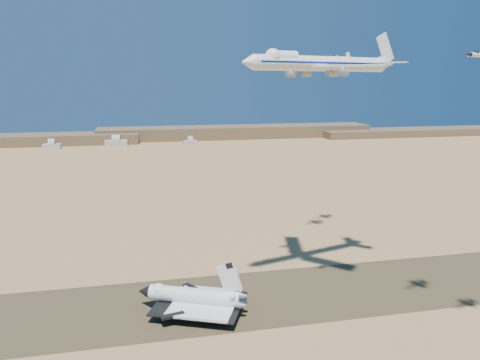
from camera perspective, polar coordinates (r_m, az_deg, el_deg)
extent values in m
plane|color=tan|center=(192.18, -1.76, -14.46)|extent=(1200.00, 1200.00, 0.00)
cube|color=brown|center=(192.17, -1.76, -14.45)|extent=(600.00, 50.00, 0.06)
cube|color=brown|center=(729.33, -0.38, 5.88)|extent=(420.00, 60.00, 18.00)
cube|color=brown|center=(808.74, 19.98, 5.51)|extent=(300.00, 60.00, 11.00)
cube|color=#B8B3A2|center=(653.64, -21.94, 3.81)|extent=(22.00, 14.00, 6.50)
cube|color=#B8B3A2|center=(660.01, -14.86, 4.39)|extent=(30.00, 15.00, 7.50)
cube|color=#B8B3A2|center=(653.52, -6.08, 4.56)|extent=(19.00, 12.50, 5.50)
cylinder|color=white|center=(181.93, -5.67, -13.86)|extent=(33.73, 19.18, 5.98)
cone|color=black|center=(188.07, -11.51, -13.16)|extent=(6.68, 7.14, 5.69)
sphere|color=white|center=(185.77, -9.90, -13.13)|extent=(5.56, 5.56, 5.56)
cube|color=white|center=(181.92, -4.32, -14.70)|extent=(31.82, 32.92, 0.96)
cube|color=black|center=(182.67, -4.99, -14.76)|extent=(39.65, 36.34, 0.53)
cube|color=white|center=(175.19, -1.28, -11.85)|extent=(9.38, 4.65, 12.31)
cylinder|color=gray|center=(188.17, -9.83, -14.66)|extent=(0.38, 0.38, 3.42)
cylinder|color=black|center=(188.67, -9.82, -14.97)|extent=(1.27, 0.91, 1.18)
cylinder|color=gray|center=(177.86, -4.10, -16.17)|extent=(0.38, 0.38, 3.42)
cylinder|color=black|center=(178.39, -4.09, -16.49)|extent=(1.27, 0.91, 1.18)
cylinder|color=gray|center=(187.03, -3.21, -14.67)|extent=(0.38, 0.38, 3.42)
cylinder|color=black|center=(187.53, -3.21, -14.98)|extent=(1.27, 0.91, 1.18)
cylinder|color=white|center=(186.75, 9.98, 13.79)|extent=(60.06, 22.13, 5.72)
cone|color=white|center=(168.65, 0.94, 14.18)|extent=(5.87, 6.73, 5.72)
sphere|color=white|center=(173.99, 4.00, 14.76)|extent=(5.90, 5.90, 5.90)
cube|color=white|center=(176.84, 13.38, 13.42)|extent=(24.39, 24.92, 0.63)
cube|color=white|center=(199.22, 7.78, 13.42)|extent=(13.51, 27.92, 0.63)
cube|color=white|center=(204.08, 18.36, 13.45)|extent=(10.48, 10.38, 0.45)
cube|color=white|center=(212.29, 16.04, 13.51)|extent=(7.17, 10.74, 0.45)
cube|color=white|center=(208.44, 17.28, 15.08)|extent=(9.98, 3.39, 12.78)
cylinder|color=gray|center=(179.25, 11.10, 12.63)|extent=(4.94, 3.46, 2.33)
cylinder|color=gray|center=(171.92, 12.36, 12.62)|extent=(4.94, 3.46, 2.33)
cylinder|color=gray|center=(192.00, 7.99, 12.67)|extent=(4.94, 3.46, 2.33)
cylinder|color=gray|center=(197.55, 6.15, 12.69)|extent=(4.94, 3.46, 2.33)
imported|color=orange|center=(176.68, -3.32, -16.62)|extent=(0.62, 0.78, 1.89)
imported|color=orange|center=(178.41, -3.06, -16.32)|extent=(0.95, 1.02, 1.84)
imported|color=orange|center=(176.18, -1.69, -16.69)|extent=(1.11, 1.24, 1.90)
cone|color=black|center=(157.65, 26.07, 13.60)|extent=(2.91, 2.19, 1.30)
sphere|color=black|center=(161.33, 26.85, 13.64)|extent=(1.40, 1.40, 1.40)
cylinder|color=white|center=(240.60, 10.67, 13.99)|extent=(12.46, 5.94, 1.49)
cone|color=black|center=(235.38, 9.29, 14.09)|extent=(3.08, 2.28, 1.38)
sphere|color=black|center=(238.43, 10.11, 14.16)|extent=(1.49, 1.49, 1.49)
cube|color=white|center=(241.33, 10.86, 13.92)|extent=(6.51, 9.28, 0.27)
cube|color=white|center=(244.30, 11.60, 13.92)|extent=(4.08, 5.80, 0.21)
cube|color=white|center=(244.52, 11.65, 14.26)|extent=(3.10, 1.40, 3.60)
cylinder|color=white|center=(253.85, 12.03, 14.37)|extent=(12.42, 4.51, 1.45)
cone|color=black|center=(249.27, 10.65, 14.48)|extent=(2.95, 1.98, 1.35)
sphere|color=black|center=(251.95, 11.47, 14.53)|extent=(1.45, 1.45, 1.45)
cube|color=white|center=(254.49, 12.22, 14.31)|extent=(5.59, 8.94, 0.26)
cube|color=white|center=(257.12, 12.96, 14.30)|extent=(3.50, 5.59, 0.21)
cube|color=white|center=(257.32, 13.02, 14.61)|extent=(3.10, 1.03, 3.51)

